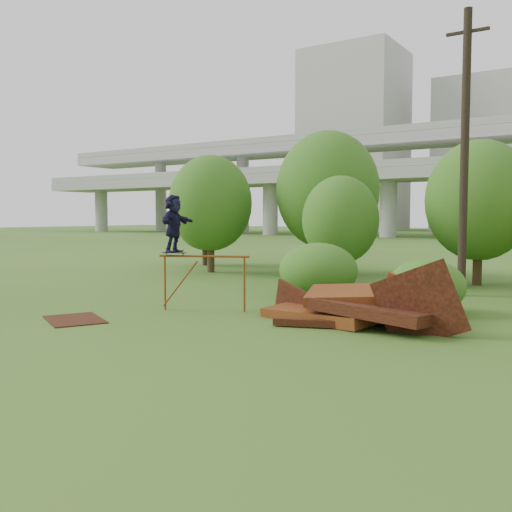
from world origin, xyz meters
The scene contains 16 objects.
ground centered at (0.00, 0.00, 0.00)m, with size 240.00×240.00×0.00m, color #2D5116.
scrap_pile centered at (2.31, 1.91, 0.42)m, with size 5.78×3.06×2.27m.
grind_rail centered at (-2.13, 1.30, 1.18)m, with size 2.46×1.13×1.61m.
skateboard centered at (-2.95, 0.94, 1.67)m, with size 0.71×0.45×0.07m.
skater centered at (-2.95, 0.94, 2.52)m, with size 1.55×0.49×1.67m, color black.
flat_plate centered at (-4.08, -1.73, 0.01)m, with size 1.86×1.33×0.03m, color #34160B.
tree_0 centered at (-8.92, 10.45, 3.36)m, with size 4.03×4.03×5.68m.
tree_1 centered at (-3.81, 12.80, 3.94)m, with size 4.83×4.83×6.72m.
tree_2 centered at (-1.69, 9.63, 2.58)m, with size 3.10×3.10×4.37m.
tree_3 centered at (3.12, 12.10, 3.35)m, with size 4.14×4.14×5.74m.
tree_6 centered at (-11.63, 13.44, 2.81)m, with size 3.43×3.43×4.80m.
shrub_left centered at (-0.58, 5.50, 0.93)m, with size 2.67×2.47×1.85m, color #265215.
shrub_right centered at (3.36, 4.43, 0.77)m, with size 2.16×1.98×1.53m, color #265215.
utility_pole centered at (3.32, 8.65, 4.91)m, with size 1.40×0.28×9.67m.
building_left centered at (-38.00, 95.00, 17.50)m, with size 18.00×16.00×35.00m, color #9E9E99.
building_right centered at (-16.00, 102.00, 14.00)m, with size 14.00×14.00×28.00m, color #9E9E99.
Camera 1 is at (8.02, -11.57, 2.73)m, focal length 40.00 mm.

